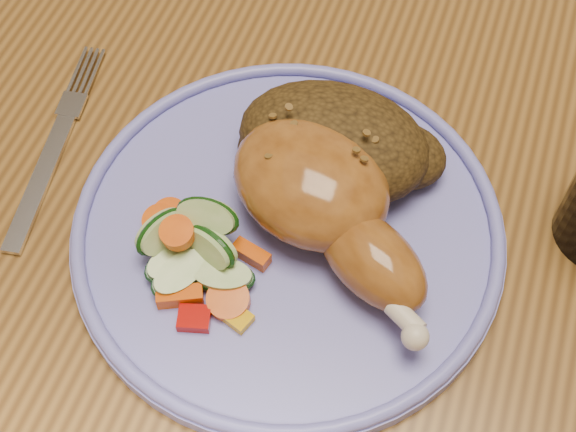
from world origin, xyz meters
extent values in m
cube|color=brown|center=(0.00, 0.00, 0.73)|extent=(0.90, 1.40, 0.04)
cylinder|color=#4C2D16|center=(-0.18, 0.37, 0.21)|extent=(0.04, 0.04, 0.41)
cylinder|color=#4C2D16|center=(-0.18, 0.73, 0.21)|extent=(0.04, 0.04, 0.41)
cylinder|color=#4C2D16|center=(0.18, 0.37, 0.21)|extent=(0.04, 0.04, 0.41)
cylinder|color=#4C2D16|center=(0.18, 0.73, 0.21)|extent=(0.04, 0.04, 0.41)
cylinder|color=#7170CD|center=(-0.05, -0.10, 0.76)|extent=(0.30, 0.30, 0.01)
torus|color=#7170CD|center=(-0.05, -0.10, 0.77)|extent=(0.30, 0.30, 0.01)
ellipsoid|color=#95581F|center=(-0.04, -0.08, 0.79)|extent=(0.14, 0.13, 0.06)
ellipsoid|color=#95581F|center=(0.01, -0.12, 0.79)|extent=(0.10, 0.09, 0.05)
sphere|color=beige|center=(0.05, -0.16, 0.79)|extent=(0.02, 0.02, 0.02)
ellipsoid|color=#3F2B0F|center=(-0.04, -0.04, 0.79)|extent=(0.14, 0.10, 0.06)
ellipsoid|color=#3F2B0F|center=(0.01, -0.03, 0.78)|extent=(0.07, 0.05, 0.04)
ellipsoid|color=#3F2B0F|center=(-0.08, -0.05, 0.77)|extent=(0.06, 0.05, 0.03)
cube|color=#A50A05|center=(-0.08, -0.19, 0.77)|extent=(0.02, 0.02, 0.01)
cube|color=#E5A507|center=(-0.06, -0.18, 0.77)|extent=(0.02, 0.02, 0.01)
cylinder|color=#EC5607|center=(-0.13, -0.13, 0.77)|extent=(0.02, 0.03, 0.01)
cube|color=#EC5607|center=(-0.10, -0.18, 0.77)|extent=(0.03, 0.02, 0.01)
cylinder|color=#EC5607|center=(-0.11, -0.15, 0.79)|extent=(0.02, 0.02, 0.01)
cylinder|color=#EC5607|center=(-0.07, -0.17, 0.77)|extent=(0.03, 0.03, 0.01)
cube|color=#EC5607|center=(-0.07, -0.13, 0.77)|extent=(0.03, 0.02, 0.01)
cylinder|color=#EC5607|center=(-0.13, -0.12, 0.77)|extent=(0.02, 0.03, 0.01)
cylinder|color=#BAD288|center=(-0.10, -0.16, 0.77)|extent=(0.06, 0.06, 0.02)
cylinder|color=#BAD288|center=(-0.08, -0.16, 0.77)|extent=(0.05, 0.05, 0.02)
cylinder|color=#BAD288|center=(-0.10, -0.13, 0.79)|extent=(0.04, 0.04, 0.04)
cylinder|color=#BAD288|center=(-0.12, -0.14, 0.78)|extent=(0.05, 0.05, 0.04)
cylinder|color=#BAD288|center=(-0.11, -0.13, 0.77)|extent=(0.05, 0.05, 0.02)
cylinder|color=#BAD288|center=(-0.09, -0.14, 0.78)|extent=(0.05, 0.04, 0.04)
cylinder|color=#BAD288|center=(-0.11, -0.16, 0.77)|extent=(0.06, 0.06, 0.02)
cube|color=silver|center=(-0.24, -0.11, 0.75)|extent=(0.03, 0.13, 0.00)
cube|color=silver|center=(-0.25, -0.05, 0.75)|extent=(0.03, 0.07, 0.00)
camera|label=1|loc=(0.04, -0.38, 1.24)|focal=50.00mm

